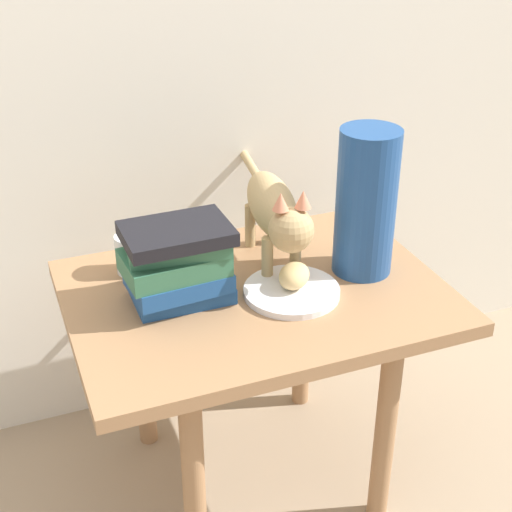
{
  "coord_description": "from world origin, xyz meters",
  "views": [
    {
      "loc": [
        -0.47,
        -1.21,
        1.31
      ],
      "look_at": [
        0.0,
        0.0,
        0.59
      ],
      "focal_mm": 52.28,
      "sensor_mm": 36.0,
      "label": 1
    }
  ],
  "objects": [
    {
      "name": "ground_plane",
      "position": [
        0.0,
        0.0,
        0.0
      ],
      "size": [
        6.0,
        6.0,
        0.0
      ],
      "primitive_type": "plane",
      "color": "gray"
    },
    {
      "name": "side_table",
      "position": [
        0.0,
        0.0,
        0.44
      ],
      "size": [
        0.76,
        0.55,
        0.51
      ],
      "color": "#9E724C",
      "rests_on": "ground"
    },
    {
      "name": "plate",
      "position": [
        0.06,
        -0.04,
        0.52
      ],
      "size": [
        0.2,
        0.2,
        0.01
      ],
      "primitive_type": "cylinder",
      "color": "white",
      "rests_on": "side_table"
    },
    {
      "name": "bread_roll",
      "position": [
        0.07,
        -0.04,
        0.55
      ],
      "size": [
        0.1,
        0.1,
        0.05
      ],
      "primitive_type": "ellipsoid",
      "rotation": [
        0.0,
        0.0,
        0.84
      ],
      "color": "#E0BC7A",
      "rests_on": "plate"
    },
    {
      "name": "cat",
      "position": [
        0.07,
        0.08,
        0.64
      ],
      "size": [
        0.13,
        0.48,
        0.23
      ],
      "color": "tan",
      "rests_on": "side_table"
    },
    {
      "name": "book_stack",
      "position": [
        -0.16,
        0.02,
        0.6
      ],
      "size": [
        0.22,
        0.16,
        0.17
      ],
      "color": "#1E4C8C",
      "rests_on": "side_table"
    },
    {
      "name": "green_vase",
      "position": [
        0.24,
        0.0,
        0.67
      ],
      "size": [
        0.13,
        0.13,
        0.31
      ],
      "primitive_type": "cylinder",
      "color": "navy",
      "rests_on": "side_table"
    },
    {
      "name": "candle_jar",
      "position": [
        -0.22,
        0.17,
        0.55
      ],
      "size": [
        0.07,
        0.07,
        0.08
      ],
      "color": "silver",
      "rests_on": "side_table"
    }
  ]
}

